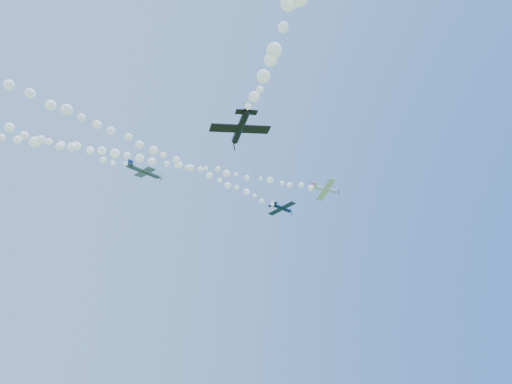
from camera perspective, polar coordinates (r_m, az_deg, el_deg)
name	(u,v)px	position (r m, az deg, el deg)	size (l,w,h in m)	color
plane_white	(326,189)	(91.66, 9.27, 0.36)	(6.60, 6.82, 2.27)	silver
smoke_trail_white	(103,152)	(82.53, -19.75, 5.01)	(85.47, 12.08, 2.84)	white
plane_navy	(282,208)	(98.13, 3.44, -2.16)	(7.05, 7.46, 1.90)	#0C1C39
smoke_trail_navy	(104,129)	(75.96, -19.59, 7.92)	(78.61, 28.44, 2.79)	white
plane_grey	(145,172)	(83.07, -14.64, 2.63)	(7.12, 7.45, 2.54)	#374250
plane_black	(240,128)	(53.27, -2.12, 8.55)	(7.67, 7.27, 2.41)	black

